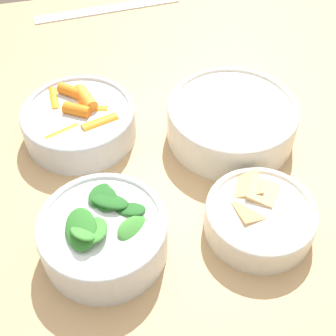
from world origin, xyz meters
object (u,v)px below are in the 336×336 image
bowl_beans_hotdog (231,122)px  bowl_cookies (260,217)px  ruler (108,9)px  bowl_carrots (80,121)px  bowl_greens (103,233)px

bowl_beans_hotdog → bowl_cookies: bearing=-96.8°
bowl_cookies → ruler: (-0.11, 0.61, -0.02)m
bowl_carrots → bowl_greens: (0.00, -0.22, 0.01)m
bowl_beans_hotdog → bowl_greens: bearing=-144.4°
bowl_cookies → ruler: bearing=99.9°
ruler → bowl_cookies: bearing=-80.1°
bowl_cookies → ruler: 0.62m
bowl_greens → bowl_cookies: (0.20, -0.02, -0.01)m
bowl_carrots → bowl_greens: bowl_greens is taller
bowl_carrots → bowl_cookies: 0.31m
bowl_greens → ruler: bearing=80.6°
bowl_carrots → ruler: bowl_carrots is taller
bowl_carrots → bowl_greens: 0.22m
bowl_carrots → bowl_beans_hotdog: size_ratio=0.88×
bowl_carrots → bowl_cookies: bearing=-48.8°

